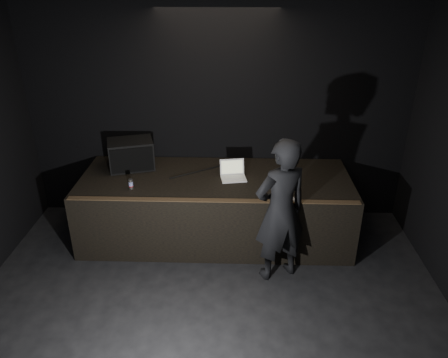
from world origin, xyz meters
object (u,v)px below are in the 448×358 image
beer_can (131,184)px  stage_riser (216,207)px  laptop (233,173)px  stage_monitor (131,154)px  person (280,211)px

beer_can → stage_riser: bearing=18.7°
laptop → stage_riser: bearing=174.6°
stage_monitor → laptop: 1.60m
stage_riser → laptop: bearing=4.2°
stage_riser → stage_monitor: stage_monitor is taller
stage_monitor → beer_can: bearing=-95.2°
beer_can → person: size_ratio=0.07×
beer_can → person: 2.12m
person → stage_riser: bearing=-71.8°
person → laptop: bearing=-81.9°
stage_riser → laptop: 0.62m
person → beer_can: bearing=-39.8°
stage_riser → beer_can: beer_can is taller
person → stage_monitor: bearing=-54.7°
stage_riser → beer_can: bearing=-161.3°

